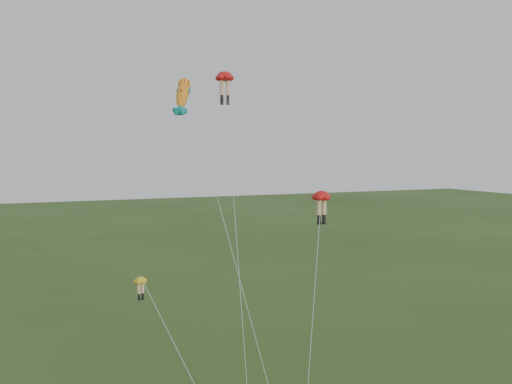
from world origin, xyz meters
name	(u,v)px	position (x,y,z in m)	size (l,w,h in m)	color
legs_kite_red_high	(225,83)	(2.17, 12.86, 20.34)	(4.22, 13.47, 21.23)	red
legs_kite_red_mid	(321,202)	(6.18, 5.01, 11.69)	(6.76, 9.41, 12.42)	red
legs_kite_yellow	(147,294)	(-6.21, 3.37, 6.98)	(3.18, 9.31, 7.86)	yellow
fish_kite	(183,95)	(-2.50, 8.25, 18.78)	(3.91, 9.83, 20.22)	yellow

